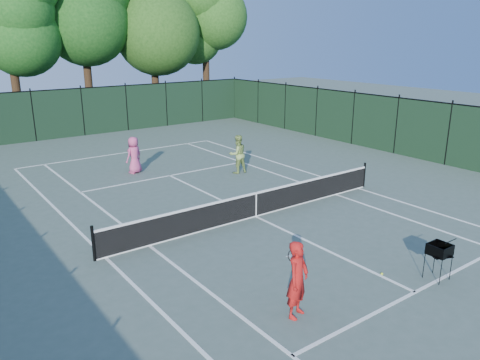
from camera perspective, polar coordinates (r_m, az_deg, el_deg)
ground at (r=16.59m, az=1.94°, el=-4.47°), size 90.00×90.00×0.00m
sideline_doubles_left at (r=14.14m, az=-16.05°, el=-9.08°), size 0.10×23.77×0.01m
sideline_doubles_right at (r=20.26m, az=14.22°, el=-0.99°), size 0.10×23.77×0.01m
sideline_singles_left at (r=14.60m, az=-10.99°, el=-7.86°), size 0.10×23.77×0.01m
sideline_singles_right at (r=19.27m, az=11.61°, el=-1.74°), size 0.10×23.77×0.01m
baseline_far at (r=26.54m, az=-14.15°, el=3.21°), size 10.97×0.10×0.01m
service_line_near at (r=12.69m, az=20.56°, el=-12.68°), size 8.23×0.10×0.01m
service_line_far at (r=21.71m, az=-8.56°, el=0.54°), size 8.23×0.10×0.01m
center_service_line at (r=16.59m, az=1.94°, el=-4.46°), size 0.10×12.80×0.01m
tennis_net at (r=16.42m, az=1.95°, el=-2.92°), size 11.69×0.09×1.06m
fence_far at (r=31.93m, az=-18.62°, el=7.82°), size 24.00×0.05×3.00m
fence_right at (r=25.17m, az=24.07°, el=5.02°), size 0.05×36.00×3.00m
tree_2 at (r=34.59m, az=-26.67°, el=17.98°), size 6.00×6.00×12.40m
tree_4 at (r=37.64m, az=-10.73°, el=19.80°), size 6.20×6.20×12.97m
tree_5 at (r=40.50m, az=-4.29°, el=19.19°), size 5.80×5.80×12.23m
coach at (r=10.68m, az=7.04°, el=-11.95°), size 0.83×0.87×1.81m
player_pink at (r=22.26m, az=-12.78°, el=2.99°), size 0.97×0.80×1.71m
player_green at (r=21.71m, az=-0.29°, el=3.17°), size 0.93×0.76×1.79m
ball_hopper at (r=13.20m, az=23.16°, el=-7.83°), size 0.68×0.68×0.98m
loose_ball_midcourt at (r=13.24m, az=16.92°, el=-10.88°), size 0.07×0.07×0.07m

